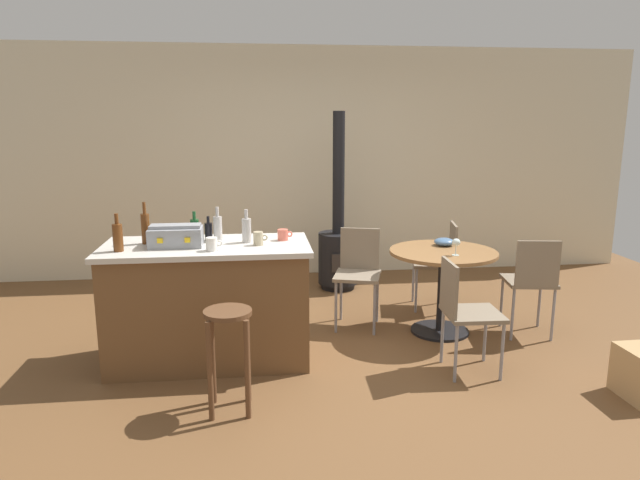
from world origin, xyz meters
The scene contains 22 objects.
ground_plane centered at (0.00, 0.00, 0.00)m, with size 8.80×8.80×0.00m, color brown.
back_wall centered at (0.00, 2.64, 1.35)m, with size 8.00×0.10×2.70m, color beige.
kitchen_island centered at (-1.03, 0.10, 0.47)m, with size 1.56×0.76×0.93m.
wooden_stool centered at (-0.85, -0.72, 0.48)m, with size 0.31×0.31×0.68m.
dining_table centered at (0.95, 0.46, 0.57)m, with size 0.93×0.93×0.75m.
folding_chair_near centered at (0.85, -0.34, 0.50)m, with size 0.42×0.42×0.85m.
folding_chair_far centered at (1.68, 0.27, 0.52)m, with size 0.46×0.46×0.88m.
folding_chair_left centered at (1.16, 1.12, 0.51)m, with size 0.47×0.47×0.86m.
folding_chair_right centered at (0.26, 0.74, 0.53)m, with size 0.50×0.50×0.88m.
wood_stove centered at (0.25, 1.91, 0.47)m, with size 0.44×0.45×1.95m.
toolbox centered at (-1.25, 0.06, 1.01)m, with size 0.39×0.24×0.16m.
bottle_0 centered at (-0.73, 0.14, 1.03)m, with size 0.07×0.07×0.26m.
bottle_1 centered at (-0.95, 0.21, 1.04)m, with size 0.07×0.07×0.27m.
bottle_2 centered at (-1.02, 0.25, 1.01)m, with size 0.06×0.06×0.19m.
bottle_3 centered at (-1.49, 0.18, 1.05)m, with size 0.06×0.06×0.32m.
bottle_4 centered at (-1.64, -0.06, 1.04)m, with size 0.07×0.07×0.27m.
bottle_5 centered at (-1.13, 0.28, 1.02)m, with size 0.07×0.07×0.23m.
cup_0 centered at (-0.45, 0.19, 0.97)m, with size 0.12×0.08×0.09m.
cup_1 centered at (-0.64, 0.03, 0.98)m, with size 0.11×0.07×0.10m.
cup_2 centered at (-0.97, -0.12, 0.98)m, with size 0.12×0.08×0.10m.
wine_glass centered at (1.00, 0.28, 0.85)m, with size 0.07×0.07×0.14m.
serving_bowl centered at (1.03, 0.65, 0.78)m, with size 0.18×0.18×0.07m, color #4C7099.
Camera 1 is at (-0.67, -4.14, 1.85)m, focal length 31.70 mm.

